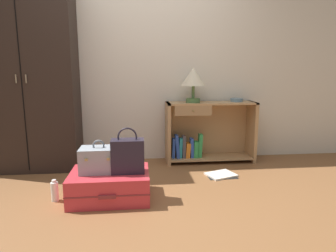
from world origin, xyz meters
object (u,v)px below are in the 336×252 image
table_lamp (193,78)px  handbag (128,155)px  suitcase_large (110,185)px  bottle (55,191)px  wardrobe (29,78)px  train_case (99,159)px  open_book_on_floor (221,175)px  bookshelf (206,132)px  bowl (237,100)px

table_lamp → handbag: size_ratio=1.04×
suitcase_large → bottle: size_ratio=3.62×
table_lamp → wardrobe: bearing=-178.6°
suitcase_large → train_case: bearing=168.1°
bottle → train_case: bearing=4.0°
suitcase_large → table_lamp: bearing=46.7°
bottle → open_book_on_floor: bearing=16.0°
bookshelf → train_case: (-1.20, -1.00, -0.01)m
open_book_on_floor → table_lamp: bearing=112.9°
suitcase_large → handbag: handbag is taller
table_lamp → suitcase_large: table_lamp is taller
train_case → handbag: (0.25, -0.05, 0.04)m
handbag → bottle: 0.72m
table_lamp → train_case: 1.57m
wardrobe → bottle: (0.46, -0.95, -0.96)m
handbag → suitcase_large: bearing=170.8°
bookshelf → handbag: (-0.95, -1.05, 0.03)m
suitcase_large → train_case: size_ratio=2.12×
bookshelf → suitcase_large: 1.53m
bowl → wardrobe: bearing=-177.9°
wardrobe → train_case: bearing=-47.2°
table_lamp → bottle: table_lamp is taller
open_book_on_floor → bottle: bearing=-164.0°
wardrobe → handbag: wardrobe is taller
wardrobe → train_case: (0.86, -0.93, -0.69)m
bookshelf → train_case: size_ratio=3.35×
suitcase_large → bottle: suitcase_large is taller
wardrobe → bookshelf: wardrobe is taller
wardrobe → bookshelf: bearing=2.1°
handbag → open_book_on_floor: handbag is taller
bottle → open_book_on_floor: bottle is taller
bowl → bottle: size_ratio=0.79×
bowl → bottle: (-1.98, -1.05, -0.69)m
wardrobe → open_book_on_floor: 2.40m
table_lamp → handbag: bearing=-127.1°
table_lamp → bowl: table_lamp is taller
bookshelf → bottle: 1.92m
suitcase_large → train_case: train_case is taller
bowl → train_case: bearing=-147.3°
bookshelf → bottle: size_ratio=5.73×
table_lamp → open_book_on_floor: table_lamp is taller
bookshelf → bowl: bowl is taller
table_lamp → bookshelf: bearing=9.2°
wardrobe → bookshelf: 2.17m
wardrobe → suitcase_large: bearing=-45.0°
handbag → bottle: (-0.65, 0.02, -0.31)m
train_case → bottle: 0.48m
train_case → bottle: size_ratio=1.71×
bookshelf → handbag: bookshelf is taller
train_case → open_book_on_floor: bearing=19.6°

